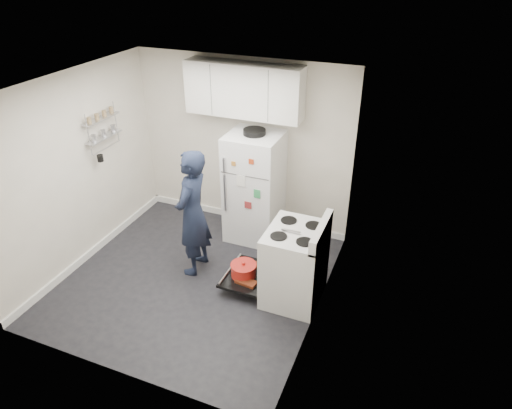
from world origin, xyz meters
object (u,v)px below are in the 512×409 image
at_px(refrigerator, 254,187).
at_px(person, 193,214).
at_px(open_oven_door, 246,272).
at_px(electric_range, 294,265).

relative_size(refrigerator, person, 0.98).
bearing_deg(open_oven_door, person, 173.82).
bearing_deg(refrigerator, person, -111.63).
xyz_separation_m(open_oven_door, person, (-0.75, 0.08, 0.64)).
distance_m(electric_range, open_oven_door, 0.67).
height_order(electric_range, refrigerator, refrigerator).
xyz_separation_m(open_oven_door, refrigerator, (-0.34, 1.12, 0.60)).
bearing_deg(electric_range, person, 177.42).
distance_m(electric_range, refrigerator, 1.49).
xyz_separation_m(refrigerator, person, (-0.41, -1.04, 0.05)).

